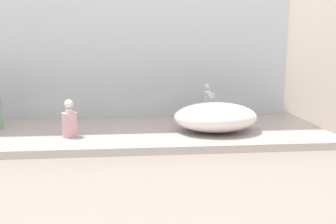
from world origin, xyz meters
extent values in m
cube|color=silver|center=(0.00, 0.73, 1.30)|extent=(6.00, 0.06, 2.60)
cube|color=white|center=(-0.07, 0.39, 0.41)|extent=(1.74, 0.55, 0.81)
cube|color=gray|center=(-0.07, 0.39, 0.83)|extent=(1.78, 0.59, 0.03)
cube|color=#B2BCC6|center=(-0.07, 0.69, 1.29)|extent=(1.69, 0.01, 0.90)
ellipsoid|color=silver|center=(0.33, 0.34, 0.91)|extent=(0.36, 0.29, 0.12)
cylinder|color=silver|center=(0.33, 0.51, 0.92)|extent=(0.03, 0.03, 0.16)
cylinder|color=silver|center=(0.33, 0.46, 0.99)|extent=(0.03, 0.10, 0.03)
sphere|color=silver|center=(0.33, 0.53, 1.01)|extent=(0.03, 0.03, 0.03)
cylinder|color=#D19DA7|center=(-0.28, 0.30, 0.89)|extent=(0.06, 0.06, 0.10)
cylinder|color=silver|center=(-0.28, 0.30, 0.95)|extent=(0.03, 0.03, 0.02)
sphere|color=silver|center=(-0.28, 0.30, 0.98)|extent=(0.04, 0.04, 0.04)
cylinder|color=silver|center=(-0.28, 0.29, 0.98)|extent=(0.02, 0.02, 0.02)
camera|label=1|loc=(-0.03, -1.27, 1.23)|focal=41.48mm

